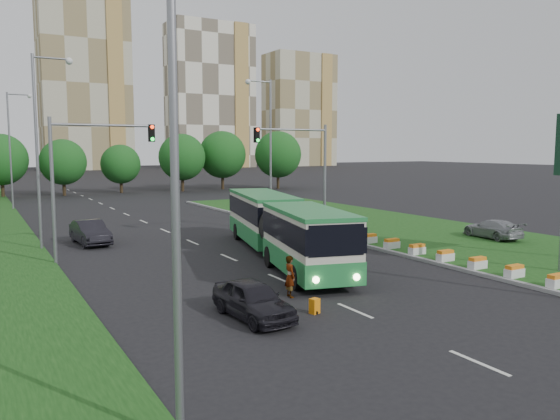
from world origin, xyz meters
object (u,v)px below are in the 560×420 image
car_left_near (253,299)px  car_median (492,229)px  traffic_mast_median (306,162)px  shopping_trolley (315,306)px  traffic_mast_left (83,166)px  articulated_bus (277,227)px  pedestrian (290,276)px  car_left_far (90,232)px

car_left_near → car_median: size_ratio=0.94×
traffic_mast_median → shopping_trolley: bearing=-121.1°
car_median → traffic_mast_left: bearing=-7.9°
articulated_bus → car_left_near: bearing=-109.4°
articulated_bus → car_median: (15.86, -2.11, -1.01)m
car_median → pedestrian: 20.33m
traffic_mast_median → pedestrian: bearing=-124.6°
car_left_far → pedestrian: 18.38m
traffic_mast_left → car_median: 26.89m
shopping_trolley → articulated_bus: bearing=52.8°
traffic_mast_left → shopping_trolley: traffic_mast_left is taller
traffic_mast_median → articulated_bus: size_ratio=0.45×
traffic_mast_median → articulated_bus: 8.32m
traffic_mast_left → car_median: traffic_mast_left is taller
traffic_mast_left → pedestrian: bearing=-62.9°
articulated_bus → car_left_near: size_ratio=4.25×
pedestrian → shopping_trolley: size_ratio=3.06×
traffic_mast_median → traffic_mast_left: same height
traffic_mast_median → traffic_mast_left: size_ratio=1.00×
car_left_near → pedestrian: pedestrian is taller
traffic_mast_left → car_left_near: 15.04m
car_left_near → car_median: 23.43m
traffic_mast_left → car_left_far: (1.24, 5.66, -4.56)m
traffic_mast_left → car_left_near: (3.49, -13.88, -4.63)m
pedestrian → articulated_bus: bearing=-19.3°
car_left_near → car_left_far: (-2.25, 19.54, 0.07)m
traffic_mast_left → articulated_bus: traffic_mast_left is taller
articulated_bus → traffic_mast_left: bearing=170.4°
traffic_mast_median → car_left_near: traffic_mast_median is taller
traffic_mast_median → car_left_near: (-11.67, -14.88, -4.63)m
traffic_mast_left → pedestrian: traffic_mast_left is taller
traffic_mast_left → car_left_far: bearing=77.6°
car_left_far → pedestrian: size_ratio=2.65×
car_left_far → car_median: car_left_far is taller
traffic_mast_median → car_left_near: 19.47m
car_left_near → articulated_bus: bearing=53.3°
traffic_mast_median → car_left_far: (-13.92, 4.66, -4.56)m
pedestrian → shopping_trolley: bearing=177.8°
car_left_far → car_median: 27.30m
car_left_far → traffic_mast_median: bearing=-22.8°
car_left_near → shopping_trolley: bearing=-18.6°
traffic_mast_median → traffic_mast_left: bearing=-176.2°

